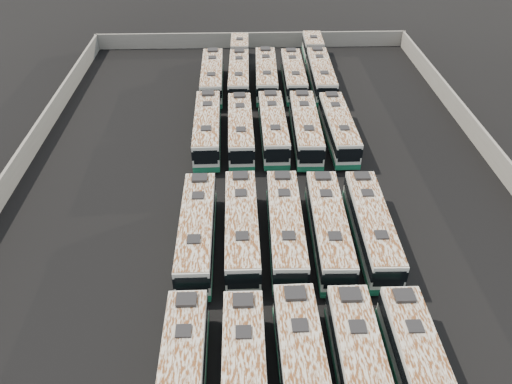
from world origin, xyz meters
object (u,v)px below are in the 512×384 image
bus_front_far_right (423,379)px  bus_back_far_right (318,65)px  bus_midback_center (273,128)px  bus_midfront_far_left (197,231)px  bus_midback_far_left (207,128)px  bus_midfront_center (285,228)px  bus_front_center (304,381)px  bus_back_left (239,67)px  bus_midback_left (241,129)px  bus_midback_right (305,128)px  bus_midback_far_right (338,128)px  bus_front_right (364,382)px  bus_midfront_far_right (371,227)px  bus_back_far_left (212,77)px  bus_back_center (266,75)px  bus_midfront_left (242,228)px  bus_back_right (293,76)px  bus_midfront_right (329,228)px

bus_front_far_right → bus_back_far_right: (0.13, 44.82, 0.04)m
bus_back_far_right → bus_midback_center: bearing=-111.4°
bus_front_far_right → bus_midfront_far_left: size_ratio=0.98×
bus_midfront_far_left → bus_midback_center: bus_midback_center is taller
bus_midback_far_left → bus_back_far_right: size_ratio=0.65×
bus_midfront_center → bus_front_center: bearing=-89.2°
bus_back_left → bus_midback_left: bearing=-88.9°
bus_front_far_right → bus_midback_left: bus_midback_left is taller
bus_midback_right → bus_back_far_right: bearing=79.3°
bus_midback_left → bus_back_far_right: bus_back_far_right is taller
bus_midfront_far_left → bus_midback_far_right: 20.47m
bus_front_right → bus_midback_right: bus_front_right is taller
bus_back_left → bus_midback_far_right: bearing=-57.6°
bus_midfront_center → bus_midfront_far_right: bus_midfront_center is taller
bus_midback_center → bus_back_far_right: 17.42m
bus_back_far_left → bus_midback_right: bearing=-53.6°
bus_front_right → bus_midfront_far_right: bus_front_right is taller
bus_front_right → bus_back_center: size_ratio=1.00×
bus_midback_left → bus_back_left: (-0.04, 16.29, -0.02)m
bus_front_far_right → bus_midback_right: bus_midback_right is taller
bus_midfront_far_left → bus_back_far_left: size_ratio=0.98×
bus_midback_far_left → bus_midback_left: size_ratio=1.04×
bus_midback_far_left → bus_midfront_left: bearing=-79.1°
bus_back_far_left → bus_back_center: bus_back_far_left is taller
bus_midback_far_right → bus_back_right: bearing=103.6°
bus_back_far_right → bus_midback_right: bearing=-100.7°
bus_midback_center → bus_back_right: size_ratio=1.02×
bus_midfront_right → bus_back_right: (-0.00, 28.77, -0.02)m
bus_midback_far_left → bus_midback_center: size_ratio=1.02×
bus_front_far_right → bus_back_far_left: (-13.25, 41.60, 0.06)m
bus_front_right → bus_midfront_left: bus_front_right is taller
bus_midfront_far_right → bus_back_far_right: (0.14, 31.80, 0.05)m
bus_back_far_left → bus_midfront_left: bearing=-84.0°
bus_midfront_far_left → bus_back_left: 32.02m
bus_midback_left → bus_back_right: 14.78m
bus_back_far_left → bus_midback_far_left: bearing=-90.7°
bus_midback_center → bus_midback_right: size_ratio=0.98×
bus_midfront_far_right → bus_back_left: (-9.93, 31.80, -0.01)m
bus_front_center → bus_midfront_far_right: (6.60, 12.92, -0.07)m
bus_midfront_far_right → bus_back_center: size_ratio=0.97×
bus_midfront_far_left → bus_back_far_left: bearing=89.7°
bus_midfront_center → bus_midback_right: size_ratio=0.98×
bus_midfront_center → bus_back_far_left: bearing=104.0°
bus_back_far_left → bus_back_center: (6.58, 0.23, -0.01)m
bus_front_right → bus_midback_far_left: bus_midback_far_left is taller
bus_front_far_right → bus_midfront_far_left: bearing=135.6°
bus_midfront_center → bus_midback_left: 15.75m
bus_midfront_right → bus_back_left: 32.51m
bus_midfront_far_left → bus_back_far_left: (0.03, 28.63, 0.03)m
bus_midfront_left → bus_midfront_center: 3.34m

